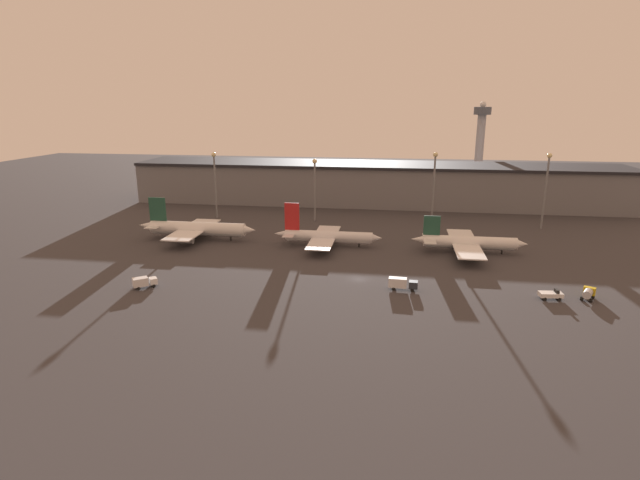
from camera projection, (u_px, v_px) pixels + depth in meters
name	position (u px, v px, depth m)	size (l,w,h in m)	color
ground	(359.00, 279.00, 132.67)	(600.00, 600.00, 0.00)	#383538
terminal_building	(376.00, 184.00, 229.46)	(220.01, 30.59, 18.55)	slate
airplane_0	(196.00, 229.00, 170.07)	(41.64, 30.19, 14.26)	white
airplane_1	(327.00, 236.00, 162.71)	(35.59, 30.42, 13.98)	silver
airplane_2	(468.00, 243.00, 155.24)	(35.54, 34.21, 11.43)	white
service_vehicle_0	(402.00, 283.00, 124.65)	(7.30, 2.48, 3.10)	#282D38
service_vehicle_1	(144.00, 282.00, 126.07)	(5.96, 5.41, 2.82)	white
service_vehicle_2	(551.00, 295.00, 118.83)	(5.53, 3.00, 2.55)	white
service_vehicle_3	(588.00, 293.00, 118.82)	(4.33, 5.12, 2.67)	gold
lamp_post_0	(215.00, 177.00, 199.26)	(1.80, 1.80, 26.36)	slate
lamp_post_1	(315.00, 182.00, 193.75)	(1.80, 1.80, 24.49)	slate
lamp_post_2	(434.00, 180.00, 186.81)	(1.80, 1.80, 27.67)	slate
lamp_post_3	(546.00, 182.00, 181.06)	(1.80, 1.80, 27.94)	slate
control_tower	(480.00, 139.00, 267.87)	(9.00, 9.00, 45.88)	#99999E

